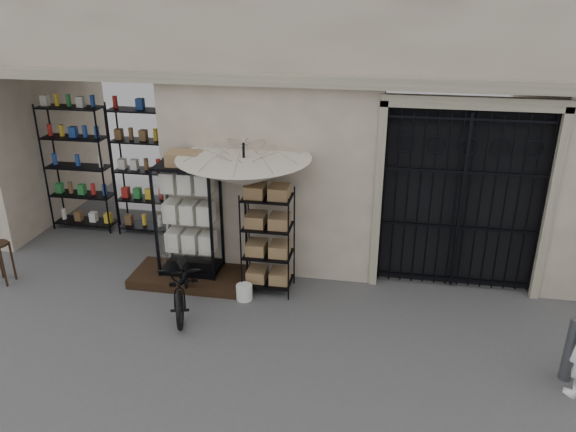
% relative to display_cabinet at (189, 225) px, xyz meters
% --- Properties ---
extents(ground, '(80.00, 80.00, 0.00)m').
position_rel_display_cabinet_xyz_m(ground, '(2.46, -1.66, -0.97)').
color(ground, '#242427').
rests_on(ground, ground).
extents(shop_recess, '(3.00, 1.70, 3.00)m').
position_rel_display_cabinet_xyz_m(shop_recess, '(-2.04, 1.14, 0.53)').
color(shop_recess, black).
rests_on(shop_recess, ground).
extents(shop_shelving, '(2.70, 0.50, 2.50)m').
position_rel_display_cabinet_xyz_m(shop_shelving, '(-2.09, 1.64, 0.28)').
color(shop_shelving, black).
rests_on(shop_shelving, ground).
extents(iron_gate, '(2.50, 0.21, 3.00)m').
position_rel_display_cabinet_xyz_m(iron_gate, '(4.21, 0.62, 0.53)').
color(iron_gate, black).
rests_on(iron_gate, ground).
extents(step_platform, '(2.00, 0.90, 0.15)m').
position_rel_display_cabinet_xyz_m(step_platform, '(0.06, -0.11, -0.89)').
color(step_platform, black).
rests_on(step_platform, ground).
extents(display_cabinet, '(0.92, 0.58, 1.98)m').
position_rel_display_cabinet_xyz_m(display_cabinet, '(0.00, 0.00, 0.00)').
color(display_cabinet, black).
rests_on(display_cabinet, step_platform).
extents(wire_rack, '(0.88, 0.77, 1.68)m').
position_rel_display_cabinet_xyz_m(wire_rack, '(1.32, -0.14, -0.15)').
color(wire_rack, black).
rests_on(wire_rack, ground).
extents(market_umbrella, '(2.07, 2.09, 2.88)m').
position_rel_display_cabinet_xyz_m(market_umbrella, '(0.96, -0.10, 1.10)').
color(market_umbrella, black).
rests_on(market_umbrella, ground).
extents(white_bucket, '(0.25, 0.25, 0.24)m').
position_rel_display_cabinet_xyz_m(white_bucket, '(1.01, -0.50, -0.85)').
color(white_bucket, silver).
rests_on(white_bucket, ground).
extents(bicycle, '(0.80, 1.02, 1.70)m').
position_rel_display_cabinet_xyz_m(bicycle, '(0.18, -0.88, -0.97)').
color(bicycle, black).
rests_on(bicycle, ground).
extents(wooden_stool, '(0.44, 0.44, 0.71)m').
position_rel_display_cabinet_xyz_m(wooden_stool, '(-3.00, -0.68, -0.60)').
color(wooden_stool, black).
rests_on(wooden_stool, ground).
extents(steel_bollard, '(0.20, 0.20, 0.86)m').
position_rel_display_cabinet_xyz_m(steel_bollard, '(5.41, -1.63, -0.54)').
color(steel_bollard, slate).
rests_on(steel_bollard, ground).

